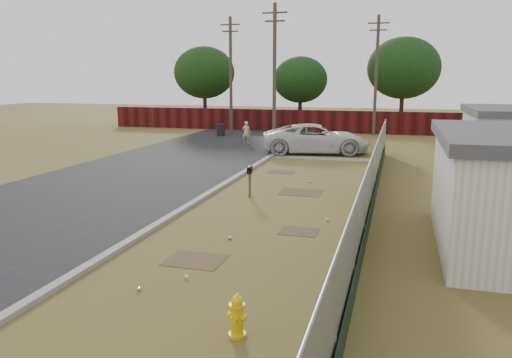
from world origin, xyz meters
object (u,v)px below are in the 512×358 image
(pickup_truck, at_px, (316,139))
(pedestrian, at_px, (246,132))
(trash_bin, at_px, (221,130))
(fire_hydrant, at_px, (237,317))
(mailbox, at_px, (250,173))

(pickup_truck, xyz_separation_m, pedestrian, (-5.27, 3.09, -0.11))
(pickup_truck, relative_size, trash_bin, 6.91)
(fire_hydrant, relative_size, trash_bin, 0.87)
(mailbox, relative_size, trash_bin, 1.31)
(mailbox, distance_m, pedestrian, 15.50)
(mailbox, xyz_separation_m, pedestrian, (-4.67, 14.78, -0.18))
(pickup_truck, bearing_deg, mailbox, 163.35)
(fire_hydrant, bearing_deg, pickup_truck, 95.62)
(fire_hydrant, bearing_deg, trash_bin, 110.42)
(fire_hydrant, distance_m, mailbox, 10.31)
(pickup_truck, distance_m, trash_bin, 11.06)
(pedestrian, bearing_deg, fire_hydrant, 101.53)
(pickup_truck, height_order, pedestrian, pickup_truck)
(fire_hydrant, xyz_separation_m, pedestrian, (-7.40, 24.70, 0.40))
(mailbox, bearing_deg, pickup_truck, 87.03)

